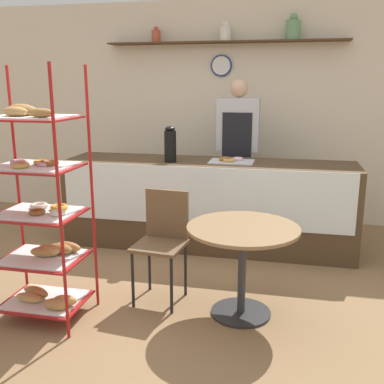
# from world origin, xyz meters

# --- Properties ---
(ground_plane) EXTENTS (14.00, 14.00, 0.00)m
(ground_plane) POSITION_xyz_m (0.00, 0.00, 0.00)
(ground_plane) COLOR olive
(back_wall) EXTENTS (10.00, 0.30, 2.70)m
(back_wall) POSITION_xyz_m (0.00, 2.38, 1.36)
(back_wall) COLOR beige
(back_wall) RESTS_ON ground_plane
(display_counter) EXTENTS (3.04, 0.70, 0.92)m
(display_counter) POSITION_xyz_m (0.00, 1.23, 0.46)
(display_counter) COLOR #4C3823
(display_counter) RESTS_ON ground_plane
(pastry_rack) EXTENTS (0.64, 0.51, 1.85)m
(pastry_rack) POSITION_xyz_m (-0.91, -0.53, 0.79)
(pastry_rack) COLOR #A51919
(pastry_rack) RESTS_ON ground_plane
(person_worker) EXTENTS (0.46, 0.23, 1.77)m
(person_worker) POSITION_xyz_m (0.25, 1.74, 0.96)
(person_worker) COLOR #282833
(person_worker) RESTS_ON ground_plane
(cafe_table) EXTENTS (0.83, 0.83, 0.70)m
(cafe_table) POSITION_xyz_m (0.52, -0.19, 0.53)
(cafe_table) COLOR #262628
(cafe_table) RESTS_ON ground_plane
(cafe_chair) EXTENTS (0.42, 0.42, 0.89)m
(cafe_chair) POSITION_xyz_m (-0.13, -0.04, 0.55)
(cafe_chair) COLOR black
(cafe_chair) RESTS_ON ground_plane
(coffee_carafe) EXTENTS (0.12, 0.12, 0.37)m
(coffee_carafe) POSITION_xyz_m (-0.38, 1.12, 1.10)
(coffee_carafe) COLOR black
(coffee_carafe) RESTS_ON display_counter
(donut_tray_counter) EXTENTS (0.45, 0.32, 0.05)m
(donut_tray_counter) POSITION_xyz_m (0.23, 1.23, 0.94)
(donut_tray_counter) COLOR silver
(donut_tray_counter) RESTS_ON display_counter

